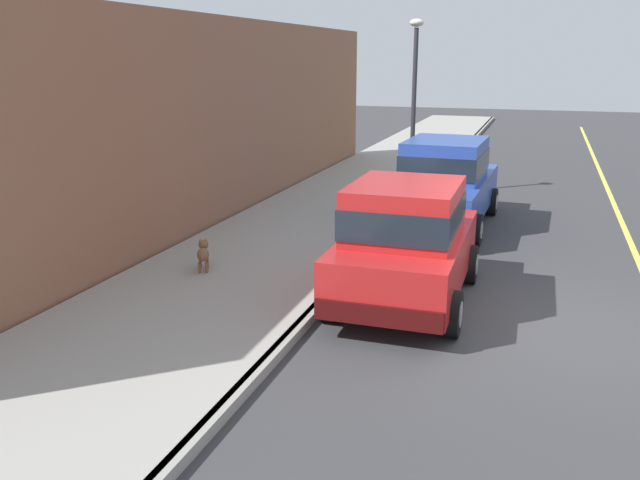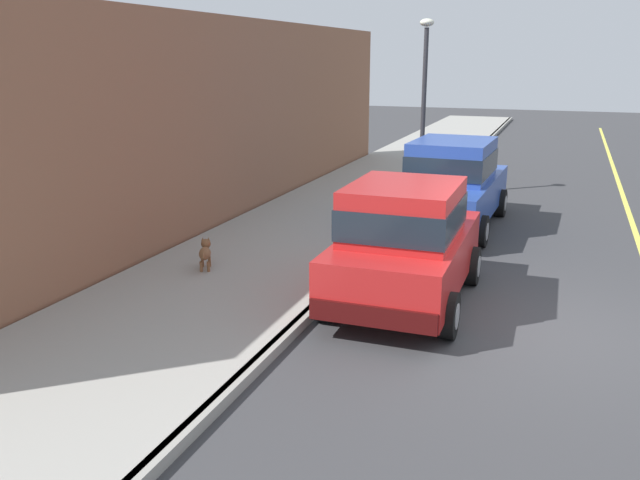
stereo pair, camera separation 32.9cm
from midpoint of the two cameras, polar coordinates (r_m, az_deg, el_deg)
name	(u,v)px [view 1 (the left image)]	position (r m, az deg, el deg)	size (l,w,h in m)	color
ground_plane	(546,328)	(9.70, 18.04, -7.29)	(80.00, 80.00, 0.00)	#38383A
curb	(327,298)	(10.16, -0.29, -5.02)	(0.16, 64.00, 0.14)	gray
sidewalk	(222,285)	(10.84, -9.35, -3.88)	(3.60, 64.00, 0.14)	#99968E
car_red_hatchback	(406,241)	(9.93, 6.49, -0.09)	(1.98, 3.81, 1.88)	red
car_blue_sedan	(445,182)	(14.71, 10.09, 4.95)	(2.14, 4.66, 1.92)	#28479E
dog_brown	(203,253)	(11.37, -10.89, -1.11)	(0.41, 0.70, 0.49)	brown
street_lamp	(414,86)	(17.71, 7.63, 13.10)	(0.36, 0.36, 4.42)	#2D2D33
building_facade	(227,120)	(15.36, -8.64, 10.19)	(0.50, 20.00, 4.48)	#8C5B42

